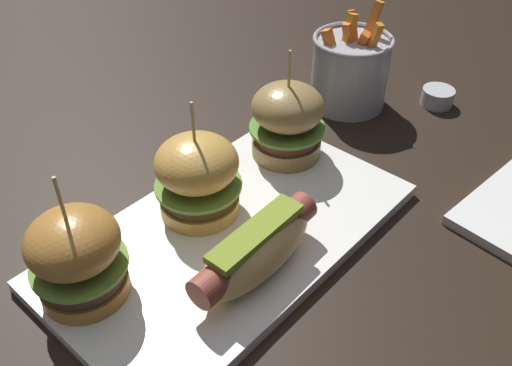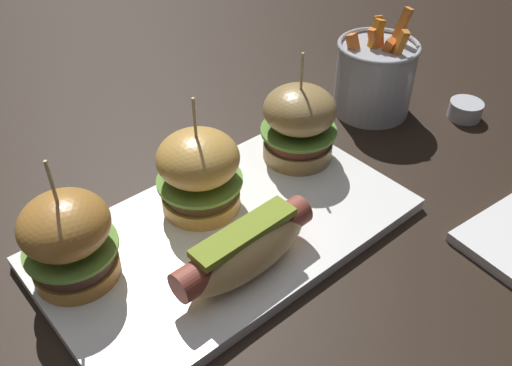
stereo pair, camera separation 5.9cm
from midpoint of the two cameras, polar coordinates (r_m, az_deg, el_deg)
name	(u,v)px [view 2 (the right image)]	position (r m, az deg, el deg)	size (l,w,h in m)	color
ground_plane	(229,236)	(0.61, -0.06, -5.63)	(3.00, 3.00, 0.00)	black
platter_main	(228,232)	(0.60, -0.06, -5.15)	(0.40, 0.22, 0.01)	white
hot_dog	(245,249)	(0.53, 1.99, -6.90)	(0.16, 0.06, 0.05)	#DBB26B
slider_left	(68,239)	(0.54, -15.79, -5.69)	(0.09, 0.09, 0.14)	#AD7330
slider_center	(200,171)	(0.59, -2.95, 1.14)	(0.09, 0.09, 0.14)	gold
slider_right	(299,123)	(0.67, 6.96, 6.05)	(0.09, 0.09, 0.14)	#997A46
fries_bucket	(375,76)	(0.81, 14.19, 10.53)	(0.11, 0.11, 0.15)	#A8AAB2
sauce_ramekin	(465,109)	(0.85, 22.63, 6.93)	(0.05, 0.05, 0.02)	#B7BABF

